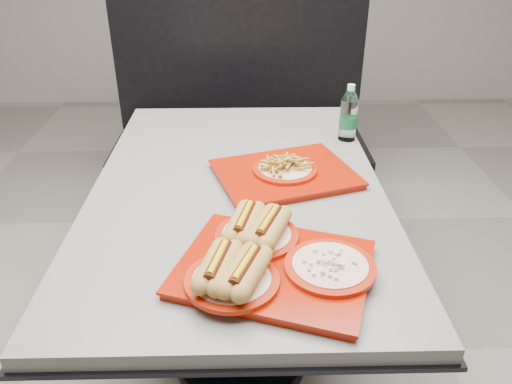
{
  "coord_description": "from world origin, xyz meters",
  "views": [
    {
      "loc": [
        0.03,
        -1.39,
        1.49
      ],
      "look_at": [
        0.05,
        -0.2,
        0.83
      ],
      "focal_mm": 35.0,
      "sensor_mm": 36.0,
      "label": 1
    }
  ],
  "objects_px": {
    "booth_bench": "(240,145)",
    "water_bottle": "(349,116)",
    "tray_near": "(267,259)",
    "tray_far": "(285,171)",
    "diner_table": "(238,227)"
  },
  "relations": [
    {
      "from": "booth_bench",
      "to": "water_bottle",
      "type": "height_order",
      "value": "booth_bench"
    },
    {
      "from": "booth_bench",
      "to": "water_bottle",
      "type": "relative_size",
      "value": 6.42
    },
    {
      "from": "tray_near",
      "to": "tray_far",
      "type": "distance_m",
      "value": 0.48
    },
    {
      "from": "diner_table",
      "to": "tray_far",
      "type": "xyz_separation_m",
      "value": [
        0.15,
        0.03,
        0.19
      ]
    },
    {
      "from": "tray_far",
      "to": "booth_bench",
      "type": "bearing_deg",
      "value": 98.14
    },
    {
      "from": "tray_near",
      "to": "booth_bench",
      "type": "bearing_deg",
      "value": 92.72
    },
    {
      "from": "diner_table",
      "to": "water_bottle",
      "type": "xyz_separation_m",
      "value": [
        0.41,
        0.34,
        0.26
      ]
    },
    {
      "from": "tray_near",
      "to": "tray_far",
      "type": "bearing_deg",
      "value": 80.64
    },
    {
      "from": "diner_table",
      "to": "tray_near",
      "type": "distance_m",
      "value": 0.49
    },
    {
      "from": "diner_table",
      "to": "booth_bench",
      "type": "xyz_separation_m",
      "value": [
        0.0,
        1.09,
        -0.18
      ]
    },
    {
      "from": "tray_far",
      "to": "diner_table",
      "type": "bearing_deg",
      "value": -167.36
    },
    {
      "from": "diner_table",
      "to": "tray_near",
      "type": "xyz_separation_m",
      "value": [
        0.07,
        -0.44,
        0.2
      ]
    },
    {
      "from": "diner_table",
      "to": "tray_far",
      "type": "relative_size",
      "value": 2.82
    },
    {
      "from": "water_bottle",
      "to": "diner_table",
      "type": "bearing_deg",
      "value": -139.81
    },
    {
      "from": "tray_far",
      "to": "water_bottle",
      "type": "height_order",
      "value": "water_bottle"
    }
  ]
}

